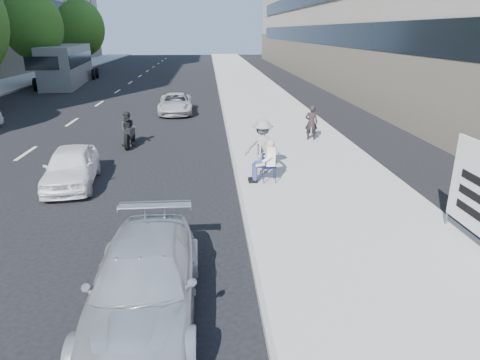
{
  "coord_description": "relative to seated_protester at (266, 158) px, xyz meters",
  "views": [
    {
      "loc": [
        0.62,
        -8.57,
        4.5
      ],
      "look_at": [
        1.37,
        1.74,
        0.88
      ],
      "focal_mm": 32.0,
      "sensor_mm": 36.0,
      "label": 1
    }
  ],
  "objects": [
    {
      "name": "jogger",
      "position": [
        0.01,
        0.85,
        0.14
      ],
      "size": [
        1.2,
        0.79,
        1.73
      ],
      "primitive_type": "imported",
      "rotation": [
        0.0,
        0.0,
        3.01
      ],
      "color": "gray",
      "rests_on": "near_sidewalk"
    },
    {
      "name": "ground",
      "position": [
        -2.29,
        -3.68,
        -0.87
      ],
      "size": [
        160.0,
        160.0,
        0.0
      ],
      "primitive_type": "plane",
      "color": "black",
      "rests_on": "ground"
    },
    {
      "name": "near_sidewalk",
      "position": [
        1.71,
        16.32,
        -0.8
      ],
      "size": [
        5.0,
        120.0,
        0.15
      ],
      "primitive_type": "cube",
      "color": "#AAA79F",
      "rests_on": "ground"
    },
    {
      "name": "white_sedan_near",
      "position": [
        -5.9,
        0.51,
        -0.28
      ],
      "size": [
        1.81,
        3.63,
        1.19
      ],
      "primitive_type": "imported",
      "rotation": [
        0.0,
        0.0,
        0.12
      ],
      "color": "white",
      "rests_on": "ground"
    },
    {
      "name": "tree_far_d",
      "position": [
        -15.99,
        26.32,
        4.01
      ],
      "size": [
        4.8,
        4.8,
        7.65
      ],
      "color": "#382616",
      "rests_on": "ground"
    },
    {
      "name": "pedestrian_woman",
      "position": [
        2.59,
        5.1,
        0.0
      ],
      "size": [
        0.59,
        0.45,
        1.45
      ],
      "primitive_type": "imported",
      "rotation": [
        0.0,
        0.0,
        2.93
      ],
      "color": "black",
      "rests_on": "near_sidewalk"
    },
    {
      "name": "tree_far_e",
      "position": [
        -15.99,
        40.32,
        3.91
      ],
      "size": [
        5.4,
        5.4,
        7.89
      ],
      "color": "#382616",
      "rests_on": "ground"
    },
    {
      "name": "seated_protester",
      "position": [
        0.0,
        0.0,
        0.0
      ],
      "size": [
        0.83,
        1.12,
        1.31
      ],
      "color": "navy",
      "rests_on": "near_sidewalk"
    },
    {
      "name": "motorcycle",
      "position": [
        -4.95,
        5.19,
        -0.24
      ],
      "size": [
        0.69,
        2.04,
        1.42
      ],
      "rotation": [
        0.0,
        0.0,
        0.0
      ],
      "color": "black",
      "rests_on": "ground"
    },
    {
      "name": "bus",
      "position": [
        -14.01,
        27.66,
        0.76
      ],
      "size": [
        3.9,
        12.29,
        3.3
      ],
      "rotation": [
        0.0,
        0.0,
        0.11
      ],
      "color": "slate",
      "rests_on": "ground"
    },
    {
      "name": "parked_sedan",
      "position": [
        -2.79,
        -6.12,
        -0.25
      ],
      "size": [
        1.79,
        4.31,
        1.24
      ],
      "primitive_type": "imported",
      "rotation": [
        0.0,
        0.0,
        0.01
      ],
      "color": "silver",
      "rests_on": "ground"
    },
    {
      "name": "white_sedan_far",
      "position": [
        -3.55,
        12.47,
        -0.31
      ],
      "size": [
        2.01,
        4.11,
        1.12
      ],
      "primitive_type": "imported",
      "rotation": [
        0.0,
        0.0,
        0.04
      ],
      "color": "#BCBCBC",
      "rests_on": "ground"
    }
  ]
}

